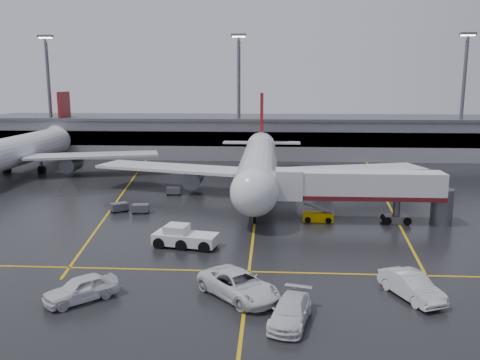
{
  "coord_description": "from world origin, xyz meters",
  "views": [
    {
      "loc": [
        1.73,
        -61.73,
        15.57
      ],
      "look_at": [
        -2.0,
        -2.0,
        4.0
      ],
      "focal_mm": 37.34,
      "sensor_mm": 36.0,
      "label": 1
    }
  ],
  "objects": [
    {
      "name": "apron_line_left",
      "position": [
        -20.0,
        10.0,
        0.01
      ],
      "size": [
        9.99,
        69.35,
        0.02
      ],
      "primitive_type": "cube",
      "rotation": [
        0.0,
        0.0,
        0.14
      ],
      "color": "gold",
      "rests_on": "ground"
    },
    {
      "name": "main_airliner",
      "position": [
        0.0,
        9.7,
        4.21
      ],
      "size": [
        48.8,
        45.6,
        14.1
      ],
      "color": "silver",
      "rests_on": "ground"
    },
    {
      "name": "light_mast_mid",
      "position": [
        -5.0,
        42.0,
        14.47
      ],
      "size": [
        3.0,
        1.2,
        25.45
      ],
      "color": "#595B60",
      "rests_on": "ground"
    },
    {
      "name": "service_van_b",
      "position": [
        3.17,
        -30.9,
        0.81
      ],
      "size": [
        3.54,
        5.98,
        1.63
      ],
      "primitive_type": "imported",
      "rotation": [
        0.0,
        0.0,
        -0.24
      ],
      "color": "silver",
      "rests_on": "ground"
    },
    {
      "name": "apron_line_right",
      "position": [
        18.0,
        10.0,
        0.01
      ],
      "size": [
        7.57,
        69.64,
        0.02
      ],
      "primitive_type": "cube",
      "rotation": [
        0.0,
        0.0,
        -0.1
      ],
      "color": "gold",
      "rests_on": "ground"
    },
    {
      "name": "jet_bridge",
      "position": [
        11.87,
        -6.0,
        3.93
      ],
      "size": [
        19.9,
        3.4,
        6.05
      ],
      "color": "silver",
      "rests_on": "ground"
    },
    {
      "name": "service_van_d",
      "position": [
        -11.94,
        -28.4,
        0.92
      ],
      "size": [
        5.43,
        5.27,
        1.84
      ],
      "primitive_type": "imported",
      "rotation": [
        0.0,
        0.0,
        -0.82
      ],
      "color": "silver",
      "rests_on": "ground"
    },
    {
      "name": "baggage_cart_a",
      "position": [
        -14.1,
        -3.41,
        0.63
      ],
      "size": [
        2.16,
        1.57,
        1.12
      ],
      "color": "#595B60",
      "rests_on": "ground"
    },
    {
      "name": "light_mast_left",
      "position": [
        -45.0,
        42.0,
        14.47
      ],
      "size": [
        3.0,
        1.2,
        25.45
      ],
      "color": "#595B60",
      "rests_on": "ground"
    },
    {
      "name": "service_van_a",
      "position": [
        -0.52,
        -27.13,
        0.97
      ],
      "size": [
        7.13,
        7.34,
        1.95
      ],
      "primitive_type": "imported",
      "rotation": [
        0.0,
        0.0,
        0.75
      ],
      "color": "silver",
      "rests_on": "ground"
    },
    {
      "name": "light_mast_right",
      "position": [
        40.0,
        42.0,
        14.47
      ],
      "size": [
        3.0,
        1.2,
        25.45
      ],
      "color": "#595B60",
      "rests_on": "ground"
    },
    {
      "name": "belt_loader",
      "position": [
        7.25,
        -5.66,
        0.54
      ],
      "size": [
        3.58,
        1.85,
        2.21
      ],
      "color": "#CD9D00",
      "rests_on": "ground"
    },
    {
      "name": "baggage_cart_c",
      "position": [
        -12.03,
        7.05,
        0.63
      ],
      "size": [
        2.11,
        1.48,
        1.12
      ],
      "color": "#595B60",
      "rests_on": "ground"
    },
    {
      "name": "apron_line_stop",
      "position": [
        0.0,
        -22.0,
        0.01
      ],
      "size": [
        60.0,
        0.25,
        0.02
      ],
      "primitive_type": "cube",
      "color": "gold",
      "rests_on": "ground"
    },
    {
      "name": "baggage_cart_b",
      "position": [
        -16.91,
        -2.91,
        0.63
      ],
      "size": [
        2.38,
        2.2,
        1.12
      ],
      "color": "#595B60",
      "rests_on": "ground"
    },
    {
      "name": "pushback_tractor",
      "position": [
        -6.62,
        -15.74,
        0.88
      ],
      "size": [
        6.52,
        3.66,
        2.2
      ],
      "color": "silver",
      "rests_on": "ground"
    },
    {
      "name": "ground",
      "position": [
        0.0,
        0.0,
        0.0
      ],
      "size": [
        220.0,
        220.0,
        0.0
      ],
      "primitive_type": "plane",
      "color": "black",
      "rests_on": "ground"
    },
    {
      "name": "service_van_c",
      "position": [
        12.19,
        -26.44,
        0.94
      ],
      "size": [
        4.09,
        6.05,
        1.89
      ],
      "primitive_type": "imported",
      "rotation": [
        0.0,
        0.0,
        0.41
      ],
      "color": "silver",
      "rests_on": "ground"
    },
    {
      "name": "second_airliner",
      "position": [
        -42.0,
        21.7,
        4.21
      ],
      "size": [
        48.8,
        45.6,
        14.1
      ],
      "color": "silver",
      "rests_on": "ground"
    },
    {
      "name": "terminal",
      "position": [
        0.0,
        47.93,
        4.32
      ],
      "size": [
        122.0,
        19.0,
        8.6
      ],
      "color": "gray",
      "rests_on": "ground"
    },
    {
      "name": "apron_line_centre",
      "position": [
        0.0,
        0.0,
        0.01
      ],
      "size": [
        0.25,
        90.0,
        0.02
      ],
      "primitive_type": "cube",
      "color": "gold",
      "rests_on": "ground"
    }
  ]
}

